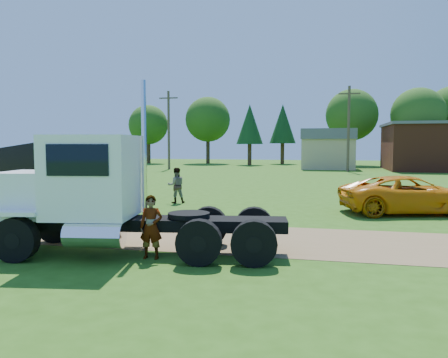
% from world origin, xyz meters
% --- Properties ---
extents(ground, '(140.00, 140.00, 0.00)m').
position_xyz_m(ground, '(0.00, 0.00, 0.00)').
color(ground, '#2B5412').
rests_on(ground, ground).
extents(dirt_track, '(120.00, 4.20, 0.01)m').
position_xyz_m(dirt_track, '(0.00, 0.00, 0.01)').
color(dirt_track, brown).
rests_on(dirt_track, ground).
extents(white_semi_tractor, '(7.81, 3.57, 4.61)m').
position_xyz_m(white_semi_tractor, '(-2.39, -2.52, 1.58)').
color(white_semi_tractor, black).
rests_on(white_semi_tractor, ground).
extents(black_dump_truck, '(7.34, 3.82, 3.12)m').
position_xyz_m(black_dump_truck, '(-8.21, 2.63, 1.71)').
color(black_dump_truck, black).
rests_on(black_dump_truck, ground).
extents(orange_pickup, '(6.12, 3.94, 1.57)m').
position_xyz_m(orange_pickup, '(6.94, 6.37, 0.78)').
color(orange_pickup, orange).
rests_on(orange_pickup, ground).
extents(spectator_a, '(0.62, 0.44, 1.61)m').
position_xyz_m(spectator_a, '(-0.83, -2.80, 0.80)').
color(spectator_a, '#999999').
rests_on(spectator_a, ground).
extents(spectator_b, '(1.05, 0.97, 1.74)m').
position_xyz_m(spectator_b, '(-3.64, 7.30, 0.87)').
color(spectator_b, '#999999').
rests_on(spectator_b, ground).
extents(tan_shed, '(6.20, 5.40, 4.70)m').
position_xyz_m(tan_shed, '(4.00, 40.00, 2.42)').
color(tan_shed, tan).
rests_on(tan_shed, ground).
extents(utility_poles, '(42.20, 0.28, 9.00)m').
position_xyz_m(utility_poles, '(6.00, 35.00, 4.71)').
color(utility_poles, '#443626').
rests_on(utility_poles, ground).
extents(tree_row, '(58.36, 11.80, 10.73)m').
position_xyz_m(tree_row, '(5.84, 49.72, 6.55)').
color(tree_row, '#352716').
rests_on(tree_row, ground).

